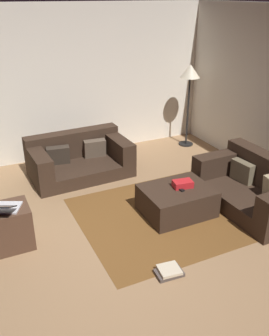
{
  "coord_description": "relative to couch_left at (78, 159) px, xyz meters",
  "views": [
    {
      "loc": [
        -1.21,
        -3.16,
        2.73
      ],
      "look_at": [
        0.58,
        0.6,
        0.75
      ],
      "focal_mm": 39.64,
      "sensor_mm": 36.0,
      "label": 1
    }
  ],
  "objects": [
    {
      "name": "side_table",
      "position": [
        -1.34,
        -1.53,
        -0.01
      ],
      "size": [
        0.52,
        0.44,
        0.52
      ],
      "primitive_type": "cube",
      "color": "#4C3323",
      "rests_on": "ground_plane"
    },
    {
      "name": "rear_partition",
      "position": [
        -0.35,
        0.9,
        1.04
      ],
      "size": [
        6.4,
        0.12,
        2.6
      ],
      "primitive_type": "cube",
      "color": "silver",
      "rests_on": "ground_plane"
    },
    {
      "name": "ground_plane",
      "position": [
        -0.35,
        -2.24,
        -0.26
      ],
      "size": [
        6.4,
        6.4,
        0.0
      ],
      "primitive_type": "plane",
      "color": "#93704C"
    },
    {
      "name": "area_rug",
      "position": [
        0.82,
        -1.74,
        -0.26
      ],
      "size": [
        2.6,
        2.0,
        0.01
      ],
      "primitive_type": "cube",
      "color": "brown",
      "rests_on": "ground_plane"
    },
    {
      "name": "laptop",
      "position": [
        -1.37,
        -1.59,
        0.31
      ],
      "size": [
        0.5,
        0.54,
        0.2
      ],
      "color": "silver",
      "rests_on": "side_table"
    },
    {
      "name": "book_stack",
      "position": [
        0.11,
        -2.77,
        -0.23
      ],
      "size": [
        0.3,
        0.24,
        0.08
      ],
      "color": "#4C423D",
      "rests_on": "ground_plane"
    },
    {
      "name": "gift_box",
      "position": [
        0.91,
        -1.73,
        0.15
      ],
      "size": [
        0.28,
        0.2,
        0.09
      ],
      "primitive_type": "cube",
      "rotation": [
        0.0,
        0.0,
        -0.16
      ],
      "color": "red",
      "rests_on": "ottoman"
    },
    {
      "name": "ottoman",
      "position": [
        0.82,
        -1.74,
        -0.08
      ],
      "size": [
        0.91,
        0.72,
        0.37
      ],
      "primitive_type": "cube",
      "color": "#332319",
      "rests_on": "ground_plane"
    },
    {
      "name": "corner_lamp",
      "position": [
        2.31,
        0.33,
        1.06
      ],
      "size": [
        0.36,
        0.36,
        1.56
      ],
      "color": "black",
      "rests_on": "ground_plane"
    },
    {
      "name": "couch_right",
      "position": [
        1.89,
        -2.04,
        0.01
      ],
      "size": [
        0.91,
        1.57,
        0.7
      ],
      "rotation": [
        0.0,
        0.0,
        1.59
      ],
      "color": "#332319",
      "rests_on": "ground_plane"
    },
    {
      "name": "couch_left",
      "position": [
        0.0,
        0.0,
        0.0
      ],
      "size": [
        1.61,
        0.98,
        0.66
      ],
      "rotation": [
        0.0,
        0.0,
        3.18
      ],
      "color": "#332319",
      "rests_on": "ground_plane"
    },
    {
      "name": "tv_remote",
      "position": [
        0.83,
        -1.77,
        0.12
      ],
      "size": [
        0.09,
        0.17,
        0.02
      ],
      "primitive_type": "cube",
      "rotation": [
        0.0,
        0.0,
        0.23
      ],
      "color": "black",
      "rests_on": "ottoman"
    }
  ]
}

